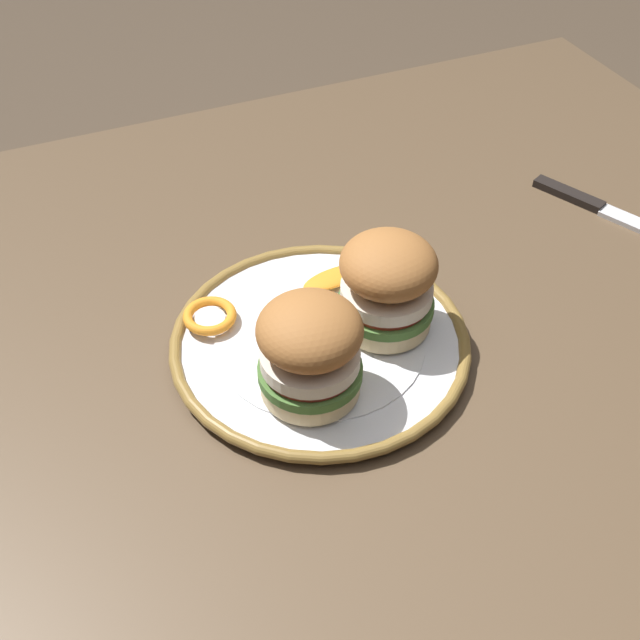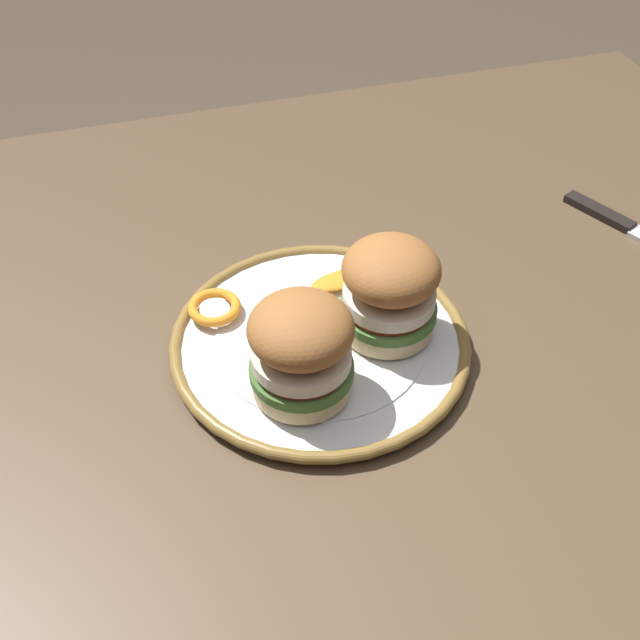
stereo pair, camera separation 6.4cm
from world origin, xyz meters
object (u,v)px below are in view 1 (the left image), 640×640
at_px(sandwich_half_right, 310,349).
at_px(sandwich_half_left, 387,283).
at_px(dining_table, 288,449).
at_px(dinner_plate, 320,342).
at_px(table_knife, 605,211).

bearing_deg(sandwich_half_right, sandwich_half_left, -152.88).
relative_size(dining_table, dinner_plate, 4.75).
bearing_deg(sandwich_half_left, sandwich_half_right, 27.12).
xyz_separation_m(dining_table, table_knife, (-0.46, -0.12, 0.08)).
relative_size(dining_table, sandwich_half_right, 12.82).
relative_size(dining_table, sandwich_half_left, 11.20).
height_order(sandwich_half_left, sandwich_half_right, same).
distance_m(dinner_plate, sandwich_half_right, 0.09).
relative_size(sandwich_half_left, sandwich_half_right, 1.14).
xyz_separation_m(dinner_plate, sandwich_half_right, (0.03, 0.06, 0.06)).
bearing_deg(dining_table, sandwich_half_left, -161.68).
height_order(dining_table, dinner_plate, dinner_plate).
height_order(dining_table, sandwich_half_left, sandwich_half_left).
bearing_deg(dinner_plate, sandwich_half_left, 174.95).
height_order(sandwich_half_right, table_knife, sandwich_half_right).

